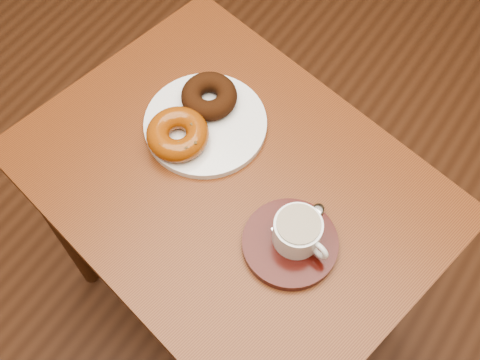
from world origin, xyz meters
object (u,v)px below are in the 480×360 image
Objects in this scene: donut_plate at (205,124)px; saucer at (290,243)px; coffee_cup at (298,231)px; cafe_table at (232,207)px.

saucer reaches higher than donut_plate.
coffee_cup is (0.01, 0.01, 0.04)m from saucer.
donut_plate is at bearing 156.32° from saucer.
coffee_cup reaches higher than donut_plate.
cafe_table is at bearing 163.20° from saucer.
donut_plate reaches higher than cafe_table.
coffee_cup is (0.26, -0.10, 0.04)m from donut_plate.
cafe_table is 3.62× the size of donut_plate.
saucer is at bearing -6.28° from cafe_table.
donut_plate is 0.28m from coffee_cup.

